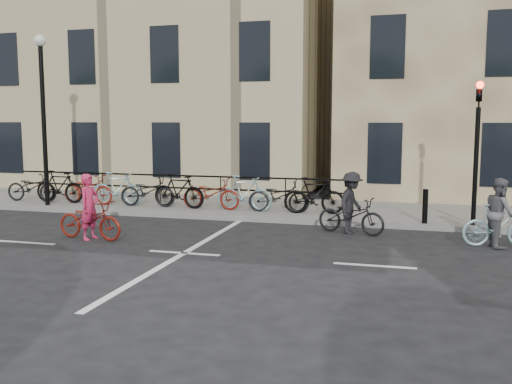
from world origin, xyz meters
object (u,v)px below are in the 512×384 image
(cyclist_pink, at_px, (90,217))
(cyclist_dark, at_px, (351,209))
(traffic_light, at_px, (477,135))
(lamp_post, at_px, (43,99))
(cyclist_grey, at_px, (499,219))

(cyclist_pink, height_order, cyclist_dark, cyclist_pink)
(traffic_light, bearing_deg, cyclist_pink, -158.12)
(lamp_post, distance_m, cyclist_dark, 10.21)
(lamp_post, bearing_deg, traffic_light, -0.27)
(cyclist_grey, xyz_separation_m, cyclist_dark, (-3.36, 0.63, -0.02))
(cyclist_grey, relative_size, cyclist_dark, 0.90)
(traffic_light, bearing_deg, lamp_post, 179.73)
(lamp_post, relative_size, cyclist_grey, 3.15)
(cyclist_grey, distance_m, cyclist_dark, 3.42)
(lamp_post, bearing_deg, cyclist_dark, -7.62)
(traffic_light, relative_size, cyclist_dark, 2.10)
(traffic_light, xyz_separation_m, cyclist_dark, (-2.99, -1.24, -1.84))
(lamp_post, bearing_deg, cyclist_grey, -8.41)
(traffic_light, distance_m, lamp_post, 12.74)
(cyclist_grey, bearing_deg, cyclist_pink, 88.51)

